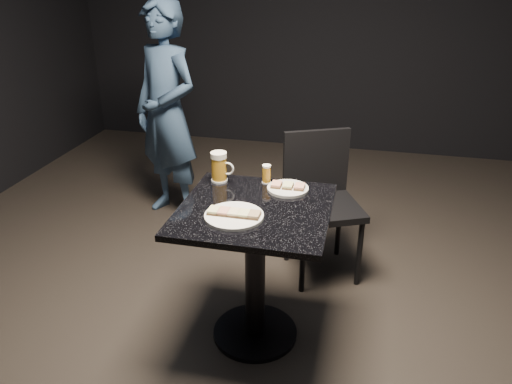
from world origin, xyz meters
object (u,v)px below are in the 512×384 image
patron (167,114)px  chair (321,195)px  beer_tumbler (267,174)px  table (255,252)px  plate_large (234,216)px  beer_mug (219,167)px  plate_small (288,189)px

patron → chair: (1.18, -0.51, -0.29)m
beer_tumbler → table: bearing=-88.7°
plate_large → chair: (0.31, 0.84, -0.26)m
beer_mug → chair: 0.75m
plate_large → beer_mug: bearing=115.7°
plate_large → beer_tumbler: beer_tumbler is taller
plate_small → beer_mug: size_ratio=1.32×
table → chair: chair is taller
plate_large → patron: (-0.87, 1.35, 0.03)m
patron → plate_small: bearing=-16.9°
table → patron: bearing=127.3°
plate_large → plate_small: (0.18, 0.34, 0.00)m
plate_large → chair: 0.93m
plate_small → patron: size_ratio=0.13×
beer_mug → table: bearing=-45.8°
table → chair: size_ratio=0.86×
plate_small → beer_tumbler: bearing=153.4°
plate_large → beer_tumbler: size_ratio=2.73×
beer_mug → chair: (0.49, 0.47, -0.33)m
beer_mug → beer_tumbler: bearing=7.9°
plate_large → beer_tumbler: 0.41m
patron → plate_large: bearing=-30.4°
plate_small → beer_mug: 0.37m
chair → patron: bearing=156.8°
plate_large → table: 0.28m
table → beer_tumbler: (-0.01, 0.29, 0.29)m
chair → beer_mug: bearing=-135.8°
patron → table: (0.94, -1.23, -0.28)m
plate_large → beer_mug: 0.42m
plate_small → table: 0.36m
plate_large → plate_small: size_ratio=1.29×
plate_small → beer_tumbler: 0.14m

